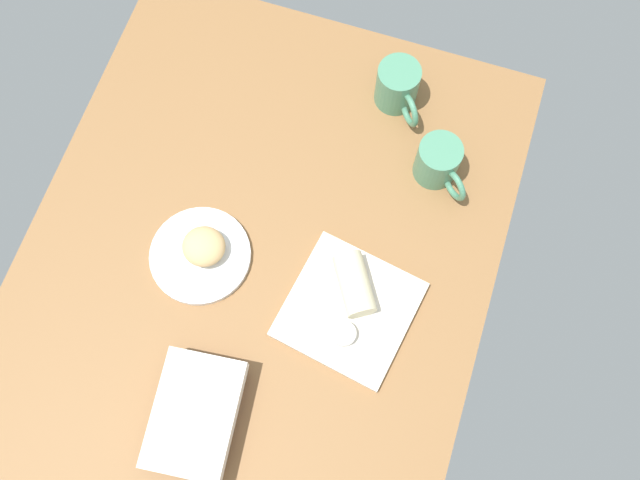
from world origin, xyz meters
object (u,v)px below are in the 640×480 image
at_px(sauce_cup, 344,334).
at_px(breakfast_wrap, 354,284).
at_px(round_plate, 200,256).
at_px(coffee_mug, 398,87).
at_px(scone_pastry, 204,246).
at_px(book_stack, 197,414).
at_px(square_plate, 349,309).
at_px(second_mug, 439,162).

distance_m(sauce_cup, breakfast_wrap, 0.09).
xyz_separation_m(round_plate, breakfast_wrap, (-0.03, 0.30, 0.04)).
distance_m(sauce_cup, coffee_mug, 0.51).
relative_size(scone_pastry, book_stack, 0.37).
distance_m(square_plate, breakfast_wrap, 0.05).
xyz_separation_m(breakfast_wrap, second_mug, (-0.28, 0.08, 0.00)).
xyz_separation_m(sauce_cup, coffee_mug, (-0.51, -0.04, 0.02)).
height_order(round_plate, book_stack, book_stack).
xyz_separation_m(square_plate, sauce_cup, (0.05, 0.00, 0.02)).
xyz_separation_m(sauce_cup, second_mug, (-0.38, 0.08, 0.02)).
relative_size(scone_pastry, breakfast_wrap, 0.72).
relative_size(square_plate, second_mug, 1.95).
bearing_deg(coffee_mug, scone_pastry, -30.49).
bearing_deg(second_mug, scone_pastry, -51.54).
xyz_separation_m(scone_pastry, breakfast_wrap, (-0.02, 0.29, 0.01)).
xyz_separation_m(scone_pastry, coffee_mug, (-0.44, 0.26, 0.01)).
relative_size(scone_pastry, sauce_cup, 1.81).
bearing_deg(square_plate, coffee_mug, -175.01).
relative_size(breakfast_wrap, coffee_mug, 0.94).
xyz_separation_m(round_plate, second_mug, (-0.31, 0.39, 0.04)).
distance_m(book_stack, coffee_mug, 0.75).
height_order(sauce_cup, second_mug, second_mug).
bearing_deg(round_plate, coffee_mug, 149.40).
bearing_deg(breakfast_wrap, round_plate, 153.22).
xyz_separation_m(square_plate, book_stack, (0.27, -0.20, 0.03)).
distance_m(round_plate, square_plate, 0.31).
bearing_deg(round_plate, scone_pastry, 145.50).
bearing_deg(book_stack, round_plate, -159.15).
distance_m(square_plate, second_mug, 0.34).
distance_m(scone_pastry, coffee_mug, 0.51).
relative_size(round_plate, square_plate, 0.86).
distance_m(round_plate, second_mug, 0.50).
xyz_separation_m(round_plate, scone_pastry, (-0.01, 0.01, 0.03)).
bearing_deg(coffee_mug, breakfast_wrap, 4.97).
height_order(coffee_mug, second_mug, coffee_mug).
xyz_separation_m(scone_pastry, square_plate, (0.02, 0.30, -0.03)).
distance_m(breakfast_wrap, coffee_mug, 0.42).
bearing_deg(coffee_mug, round_plate, -30.60).
distance_m(breakfast_wrap, second_mug, 0.30).
height_order(round_plate, scone_pastry, scone_pastry).
height_order(square_plate, book_stack, book_stack).
bearing_deg(sauce_cup, book_stack, -43.22).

